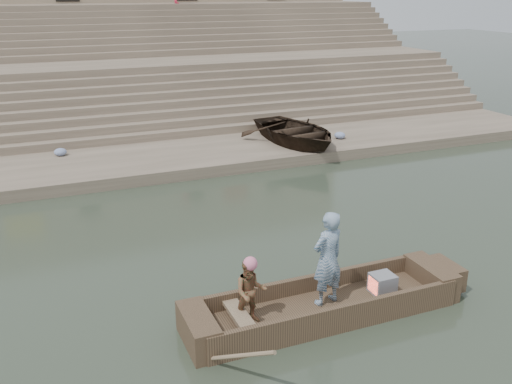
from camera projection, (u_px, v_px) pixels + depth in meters
ground at (267, 254)px, 13.59m from camera, size 120.00×120.00×0.00m
lower_landing at (180, 158)px, 20.47m from camera, size 32.00×4.00×0.40m
mid_landing at (137, 92)px, 26.58m from camera, size 32.00×3.00×2.80m
upper_landing at (112, 51)px, 32.25m from camera, size 32.00×3.00×5.20m
ghat_steps at (130, 79)px, 27.91m from camera, size 32.00×11.00×5.20m
main_rowboat at (324, 310)px, 11.00m from camera, size 5.00×1.30×0.22m
rowboat_trim at (334, 300)px, 11.00m from camera, size 6.04×2.63×1.93m
standing_man at (328, 258)px, 10.75m from camera, size 0.79×0.61×1.92m
rowing_man at (250, 292)px, 10.22m from camera, size 0.70×0.59×1.26m
television at (382, 284)px, 11.37m from camera, size 0.46×0.42×0.40m
beached_rowboat at (296, 131)px, 21.55m from camera, size 3.74×4.86×0.93m
cloth_bundles at (208, 143)px, 21.19m from camera, size 10.91×2.15×0.26m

